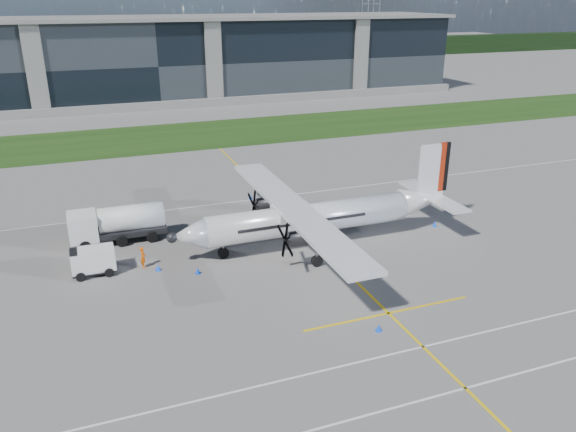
% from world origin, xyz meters
% --- Properties ---
extents(ground, '(400.00, 400.00, 0.00)m').
position_xyz_m(ground, '(0.00, 40.00, 0.00)').
color(ground, slate).
rests_on(ground, ground).
extents(grass_strip, '(400.00, 18.00, 0.04)m').
position_xyz_m(grass_strip, '(0.00, 48.00, 0.02)').
color(grass_strip, '#17390F').
rests_on(grass_strip, ground).
extents(terminal_building, '(120.00, 20.00, 15.00)m').
position_xyz_m(terminal_building, '(0.00, 80.00, 7.50)').
color(terminal_building, black).
rests_on(terminal_building, ground).
extents(tree_line, '(400.00, 6.00, 6.00)m').
position_xyz_m(tree_line, '(0.00, 140.00, 3.00)').
color(tree_line, black).
rests_on(tree_line, ground).
extents(pylon_east, '(9.00, 4.60, 30.00)m').
position_xyz_m(pylon_east, '(85.00, 150.00, 15.00)').
color(pylon_east, gray).
rests_on(pylon_east, ground).
extents(yellow_taxiway_centerline, '(0.20, 70.00, 0.01)m').
position_xyz_m(yellow_taxiway_centerline, '(3.00, 10.00, 0.01)').
color(yellow_taxiway_centerline, yellow).
rests_on(yellow_taxiway_centerline, ground).
extents(white_lane_line, '(90.00, 0.15, 0.01)m').
position_xyz_m(white_lane_line, '(0.00, -14.00, 0.01)').
color(white_lane_line, white).
rests_on(white_lane_line, ground).
extents(turboprop_aircraft, '(24.42, 25.32, 7.60)m').
position_xyz_m(turboprop_aircraft, '(3.13, 5.82, 3.80)').
color(turboprop_aircraft, silver).
rests_on(turboprop_aircraft, ground).
extents(fuel_tanker_truck, '(8.15, 2.65, 3.06)m').
position_xyz_m(fuel_tanker_truck, '(-12.99, 12.07, 1.53)').
color(fuel_tanker_truck, white).
rests_on(fuel_tanker_truck, ground).
extents(baggage_tug, '(3.32, 1.99, 1.99)m').
position_xyz_m(baggage_tug, '(-14.65, 6.62, 1.00)').
color(baggage_tug, white).
rests_on(baggage_tug, ground).
extents(ground_crew_person, '(0.69, 0.87, 1.93)m').
position_xyz_m(ground_crew_person, '(-11.10, 6.40, 0.96)').
color(ground_crew_person, '#F25907').
rests_on(ground_crew_person, ground).
extents(safety_cone_nose_port, '(0.36, 0.36, 0.50)m').
position_xyz_m(safety_cone_nose_port, '(-7.47, 3.89, 0.25)').
color(safety_cone_nose_port, blue).
rests_on(safety_cone_nose_port, ground).
extents(safety_cone_portwing, '(0.36, 0.36, 0.50)m').
position_xyz_m(safety_cone_portwing, '(1.37, -7.60, 0.25)').
color(safety_cone_portwing, blue).
rests_on(safety_cone_portwing, ground).
extents(safety_cone_stbdwing, '(0.36, 0.36, 0.50)m').
position_xyz_m(safety_cone_stbdwing, '(0.99, 18.15, 0.25)').
color(safety_cone_stbdwing, blue).
rests_on(safety_cone_stbdwing, ground).
extents(safety_cone_fwd, '(0.36, 0.36, 0.50)m').
position_xyz_m(safety_cone_fwd, '(-10.16, 5.47, 0.25)').
color(safety_cone_fwd, blue).
rests_on(safety_cone_fwd, ground).
extents(safety_cone_tail, '(0.36, 0.36, 0.50)m').
position_xyz_m(safety_cone_tail, '(14.32, 5.50, 0.25)').
color(safety_cone_tail, blue).
rests_on(safety_cone_tail, ground).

